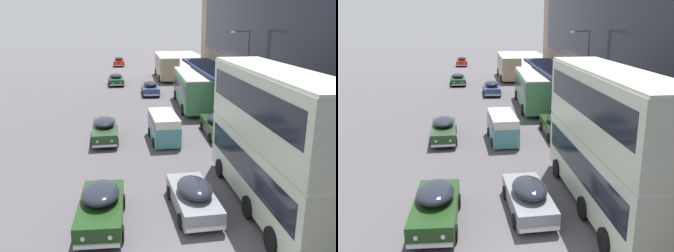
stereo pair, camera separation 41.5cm
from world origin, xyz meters
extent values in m
cube|color=#488E56|center=(4.18, 25.52, 1.79)|extent=(2.95, 10.30, 2.88)
cube|color=black|center=(4.18, 25.52, 2.14)|extent=(2.96, 9.49, 1.27)
cube|color=silver|center=(4.18, 25.52, 3.28)|extent=(2.85, 10.30, 0.12)
cube|color=black|center=(4.38, 30.67, 2.98)|extent=(1.28, 0.11, 0.36)
cylinder|color=black|center=(3.03, 29.04, 0.50)|extent=(0.29, 1.01, 1.00)
cylinder|color=black|center=(5.59, 28.94, 0.50)|extent=(0.29, 1.01, 1.00)
cylinder|color=black|center=(2.78, 22.41, 0.50)|extent=(0.29, 1.01, 1.00)
cylinder|color=black|center=(5.33, 22.31, 0.50)|extent=(0.29, 1.01, 1.00)
cube|color=tan|center=(3.79, 44.08, 1.82)|extent=(2.60, 10.26, 2.93)
cube|color=black|center=(3.79, 44.08, 2.17)|extent=(2.63, 9.44, 1.29)
cube|color=silver|center=(3.79, 44.08, 3.33)|extent=(2.50, 10.26, 0.12)
cube|color=black|center=(3.84, 49.24, 3.03)|extent=(1.26, 0.07, 0.36)
cylinder|color=black|center=(2.57, 47.57, 0.50)|extent=(0.26, 1.00, 1.00)
cylinder|color=black|center=(5.08, 47.55, 0.50)|extent=(0.26, 1.00, 1.00)
cylinder|color=black|center=(2.51, 40.92, 0.50)|extent=(0.26, 1.00, 1.00)
cylinder|color=black|center=(5.02, 40.90, 0.50)|extent=(0.26, 1.00, 1.00)
cube|color=beige|center=(3.94, 4.91, 1.80)|extent=(2.70, 10.81, 2.90)
cube|color=black|center=(3.94, 4.91, 2.15)|extent=(2.72, 9.95, 1.27)
cube|color=silver|center=(3.94, 4.91, 3.30)|extent=(2.60, 10.81, 0.12)
cube|color=beige|center=(3.94, 4.91, 4.79)|extent=(2.70, 10.81, 2.90)
cube|color=black|center=(3.94, 4.91, 5.14)|extent=(2.72, 9.95, 1.27)
cube|color=silver|center=(3.94, 4.91, 6.29)|extent=(2.60, 10.81, 0.12)
cube|color=black|center=(3.83, 10.33, 5.99)|extent=(1.24, 0.09, 0.36)
cylinder|color=black|center=(2.63, 8.54, 0.50)|extent=(0.27, 1.01, 1.00)
cylinder|color=black|center=(5.10, 8.59, 0.50)|extent=(0.27, 1.01, 1.00)
cylinder|color=black|center=(2.77, 1.55, 0.50)|extent=(0.27, 1.01, 1.00)
cylinder|color=black|center=(5.25, 1.60, 0.50)|extent=(0.27, 1.01, 1.00)
cylinder|color=black|center=(2.72, 4.08, 0.50)|extent=(0.27, 1.01, 1.00)
cylinder|color=black|center=(5.19, 4.13, 0.50)|extent=(0.27, 1.01, 1.00)
cube|color=#1A3916|center=(-3.59, 4.32, 0.63)|extent=(1.92, 4.37, 0.82)
ellipsoid|color=#1E232D|center=(-3.58, 4.54, 1.33)|extent=(1.65, 2.42, 0.63)
cube|color=silver|center=(-3.65, 2.11, 0.37)|extent=(1.71, 0.17, 0.14)
cube|color=silver|center=(-3.53, 6.53, 0.37)|extent=(1.71, 0.17, 0.14)
sphere|color=silver|center=(-3.15, 2.12, 0.68)|extent=(0.18, 0.18, 0.18)
sphere|color=silver|center=(-4.14, 2.15, 0.68)|extent=(0.18, 0.18, 0.18)
cylinder|color=black|center=(-2.72, 2.95, 0.32)|extent=(0.16, 0.64, 0.64)
cylinder|color=black|center=(-4.52, 3.00, 0.32)|extent=(0.16, 0.64, 0.64)
cylinder|color=black|center=(-2.65, 5.64, 0.32)|extent=(0.16, 0.64, 0.64)
cylinder|color=black|center=(-4.45, 5.68, 0.32)|extent=(0.16, 0.64, 0.64)
cube|color=navy|center=(0.59, 32.27, 0.60)|extent=(1.89, 4.44, 0.76)
ellipsoid|color=#1E232D|center=(0.59, 32.05, 1.27)|extent=(1.64, 2.45, 0.64)
cube|color=silver|center=(0.63, 34.53, 0.37)|extent=(1.72, 0.15, 0.14)
cube|color=silver|center=(0.55, 30.02, 0.37)|extent=(1.72, 0.15, 0.14)
sphere|color=silver|center=(0.13, 34.50, 0.65)|extent=(0.18, 0.18, 0.18)
sphere|color=silver|center=(1.13, 34.49, 0.65)|extent=(0.18, 0.18, 0.18)
cylinder|color=black|center=(-0.29, 33.65, 0.32)|extent=(0.15, 0.64, 0.64)
cylinder|color=black|center=(1.52, 33.62, 0.32)|extent=(0.15, 0.64, 0.64)
cylinder|color=black|center=(-0.34, 30.92, 0.32)|extent=(0.15, 0.64, 0.64)
cylinder|color=black|center=(1.47, 30.89, 0.32)|extent=(0.15, 0.64, 0.64)
cube|color=#1B4023|center=(-3.41, 39.24, 0.58)|extent=(2.06, 4.34, 0.72)
ellipsoid|color=#1E232D|center=(-3.42, 39.46, 1.19)|extent=(1.74, 2.42, 0.54)
cube|color=silver|center=(-3.29, 37.07, 0.37)|extent=(1.75, 0.21, 0.14)
cube|color=silver|center=(-3.52, 41.42, 0.37)|extent=(1.75, 0.21, 0.14)
sphere|color=silver|center=(-2.79, 37.13, 0.63)|extent=(0.18, 0.18, 0.18)
sphere|color=silver|center=(-3.80, 37.07, 0.63)|extent=(0.18, 0.18, 0.18)
cylinder|color=black|center=(-2.42, 37.98, 0.32)|extent=(0.17, 0.65, 0.64)
cylinder|color=black|center=(-4.26, 37.88, 0.32)|extent=(0.17, 0.65, 0.64)
cylinder|color=black|center=(-2.56, 40.61, 0.32)|extent=(0.17, 0.65, 0.64)
cylinder|color=black|center=(-4.40, 40.51, 0.32)|extent=(0.17, 0.65, 0.64)
cube|color=#243E24|center=(-3.91, 15.88, 0.62)|extent=(1.89, 4.86, 0.80)
ellipsoid|color=#1E232D|center=(-3.92, 16.12, 1.28)|extent=(1.60, 2.69, 0.57)
cube|color=silver|center=(-3.82, 13.43, 0.37)|extent=(1.62, 0.18, 0.14)
cube|color=silver|center=(-4.01, 18.32, 0.37)|extent=(1.62, 0.18, 0.14)
sphere|color=silver|center=(-3.35, 13.48, 0.67)|extent=(0.18, 0.18, 0.18)
sphere|color=silver|center=(-4.28, 13.45, 0.67)|extent=(0.18, 0.18, 0.18)
cylinder|color=black|center=(-3.01, 14.43, 0.32)|extent=(0.17, 0.65, 0.64)
cylinder|color=black|center=(-4.70, 14.36, 0.32)|extent=(0.17, 0.65, 0.64)
cylinder|color=black|center=(-3.12, 17.40, 0.32)|extent=(0.17, 0.65, 0.64)
cylinder|color=black|center=(-4.82, 17.33, 0.32)|extent=(0.17, 0.65, 0.64)
cube|color=#1B3615|center=(4.35, 16.04, 0.64)|extent=(1.79, 4.79, 0.84)
ellipsoid|color=#1E232D|center=(4.34, 15.80, 1.35)|extent=(1.56, 2.64, 0.64)
cube|color=silver|center=(4.37, 18.47, 0.37)|extent=(1.65, 0.14, 0.14)
cube|color=silver|center=(4.32, 13.60, 0.37)|extent=(1.65, 0.14, 0.14)
sphere|color=silver|center=(3.90, 18.45, 0.69)|extent=(0.18, 0.18, 0.18)
sphere|color=silver|center=(4.85, 18.44, 0.69)|extent=(0.18, 0.18, 0.18)
cylinder|color=black|center=(3.49, 17.53, 0.32)|extent=(0.15, 0.64, 0.64)
cylinder|color=black|center=(5.23, 17.50, 0.32)|extent=(0.15, 0.64, 0.64)
cylinder|color=black|center=(3.46, 14.57, 0.32)|extent=(0.15, 0.64, 0.64)
cylinder|color=black|center=(5.20, 14.55, 0.32)|extent=(0.15, 0.64, 0.64)
cube|color=gray|center=(0.46, 4.96, 0.58)|extent=(1.95, 4.38, 0.72)
ellipsoid|color=#1E232D|center=(0.47, 4.75, 1.23)|extent=(1.64, 2.44, 0.64)
cube|color=silver|center=(0.34, 7.16, 0.37)|extent=(1.63, 0.21, 0.14)
cube|color=silver|center=(0.58, 2.77, 0.37)|extent=(1.63, 0.21, 0.14)
sphere|color=silver|center=(-0.13, 7.10, 0.63)|extent=(0.18, 0.18, 0.18)
sphere|color=silver|center=(0.81, 7.15, 0.63)|extent=(0.18, 0.18, 0.18)
cylinder|color=black|center=(-0.47, 6.25, 0.32)|extent=(0.17, 0.65, 0.64)
cylinder|color=black|center=(1.24, 6.34, 0.32)|extent=(0.17, 0.65, 0.64)
cylinder|color=black|center=(-0.33, 3.59, 0.32)|extent=(0.17, 0.65, 0.64)
cylinder|color=black|center=(1.39, 3.68, 0.32)|extent=(0.17, 0.65, 0.64)
cube|color=#AB190F|center=(-3.13, 59.87, 0.64)|extent=(1.90, 4.22, 0.84)
ellipsoid|color=#1E232D|center=(-3.13, 60.08, 1.34)|extent=(1.64, 2.33, 0.62)
cube|color=silver|center=(-3.18, 57.73, 0.37)|extent=(1.73, 0.15, 0.14)
cube|color=silver|center=(-3.09, 62.02, 0.37)|extent=(1.73, 0.15, 0.14)
sphere|color=silver|center=(-2.68, 57.75, 0.69)|extent=(0.18, 0.18, 0.18)
sphere|color=silver|center=(-3.67, 57.77, 0.69)|extent=(0.18, 0.18, 0.18)
cylinder|color=black|center=(-2.25, 58.56, 0.32)|extent=(0.15, 0.64, 0.64)
cylinder|color=black|center=(-4.07, 58.60, 0.32)|extent=(0.15, 0.64, 0.64)
cylinder|color=black|center=(-2.20, 61.15, 0.32)|extent=(0.15, 0.64, 0.64)
cylinder|color=black|center=(-4.02, 61.19, 0.32)|extent=(0.15, 0.64, 0.64)
cube|color=teal|center=(0.25, 15.19, 0.76)|extent=(1.93, 4.37, 1.29)
cube|color=silver|center=(0.25, 15.19, 1.55)|extent=(1.89, 4.28, 0.83)
cube|color=black|center=(0.25, 15.19, 1.45)|extent=(1.95, 3.94, 0.41)
ellipsoid|color=teal|center=(0.16, 17.29, 0.90)|extent=(1.63, 0.67, 1.11)
cylinder|color=black|center=(-0.68, 16.40, 0.32)|extent=(0.19, 0.65, 0.64)
cylinder|color=black|center=(1.07, 16.47, 0.32)|extent=(0.19, 0.65, 0.64)
cylinder|color=black|center=(-0.57, 13.90, 0.32)|extent=(0.19, 0.65, 0.64)
cylinder|color=black|center=(1.18, 13.98, 0.32)|extent=(0.19, 0.65, 0.64)
cylinder|color=#4C4C51|center=(7.09, 18.08, 3.86)|extent=(0.16, 0.16, 7.43)
cylinder|color=#4C4C51|center=(6.49, 18.08, 7.48)|extent=(1.20, 0.10, 0.10)
ellipsoid|color=silver|center=(5.89, 18.08, 7.40)|extent=(0.44, 0.28, 0.20)
cylinder|color=red|center=(6.84, 14.37, 0.43)|extent=(0.20, 0.20, 0.55)
sphere|color=red|center=(6.84, 14.37, 0.76)|extent=(0.18, 0.18, 0.18)
cylinder|color=red|center=(6.84, 14.52, 0.45)|extent=(0.08, 0.10, 0.08)
cylinder|color=red|center=(6.84, 14.22, 0.45)|extent=(0.08, 0.10, 0.08)
camera|label=1|loc=(-2.49, -10.03, 8.37)|focal=40.00mm
camera|label=2|loc=(-2.08, -10.08, 8.37)|focal=40.00mm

